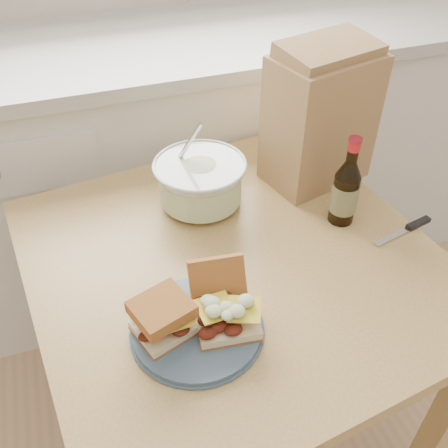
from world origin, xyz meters
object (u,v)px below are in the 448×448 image
object	(u,v)px
coleslaw_bowl	(200,184)
paper_bag	(320,121)
dining_table	(234,290)
beer_bottle	(345,191)
plate	(197,328)

from	to	relation	value
coleslaw_bowl	paper_bag	xyz separation A→B (m)	(0.32, 0.02, 0.11)
dining_table	beer_bottle	xyz separation A→B (m)	(0.29, 0.04, 0.19)
dining_table	plate	xyz separation A→B (m)	(-0.14, -0.16, 0.11)
coleslaw_bowl	beer_bottle	size ratio (longest dim) A/B	1.00
beer_bottle	paper_bag	distance (m)	0.21
dining_table	plate	size ratio (longest dim) A/B	3.91
dining_table	plate	world-z (taller)	plate
plate	paper_bag	distance (m)	0.61
plate	coleslaw_bowl	distance (m)	0.40
dining_table	paper_bag	distance (m)	0.47
coleslaw_bowl	beer_bottle	world-z (taller)	same
dining_table	coleslaw_bowl	distance (m)	0.27
beer_bottle	paper_bag	size ratio (longest dim) A/B	0.69
dining_table	beer_bottle	size ratio (longest dim) A/B	4.31
plate	coleslaw_bowl	xyz separation A→B (m)	(0.12, 0.38, 0.05)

